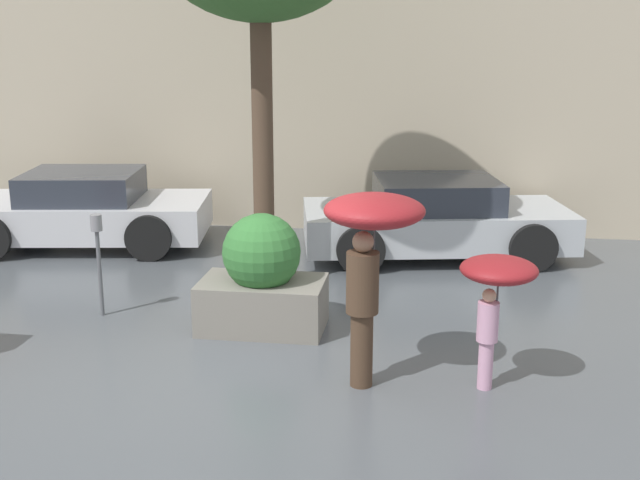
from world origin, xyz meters
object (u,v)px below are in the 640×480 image
(planter_box, at_px, (262,279))
(person_adult, at_px, (371,236))
(parking_meter, at_px, (98,244))
(parked_car_far, at_px, (84,210))
(parked_car_near, at_px, (436,219))
(person_child, at_px, (497,282))

(planter_box, distance_m, person_adult, 2.11)
(parking_meter, bearing_deg, parked_car_far, 117.14)
(parked_car_near, bearing_deg, parked_car_far, 80.93)
(person_child, bearing_deg, planter_box, 122.74)
(person_adult, relative_size, parking_meter, 1.50)
(person_child, xyz_separation_m, parked_car_near, (-0.59, 4.79, -0.51))
(planter_box, xyz_separation_m, parking_meter, (-2.07, 0.16, 0.31))
(parked_car_near, xyz_separation_m, parked_car_far, (-5.69, -0.20, -0.00))
(person_adult, relative_size, parked_car_far, 0.46)
(planter_box, relative_size, parked_car_far, 0.35)
(person_child, relative_size, parked_car_far, 0.32)
(planter_box, xyz_separation_m, person_child, (2.58, -1.25, 0.48))
(parked_car_near, bearing_deg, person_child, 175.98)
(planter_box, distance_m, parked_car_far, 4.98)
(person_child, height_order, parked_car_near, person_child)
(person_adult, height_order, parked_car_far, person_adult)
(parked_car_far, bearing_deg, person_child, -134.88)
(planter_box, xyz_separation_m, parked_car_far, (-3.70, 3.34, -0.03))
(person_child, bearing_deg, parking_meter, 131.79)
(parked_car_far, bearing_deg, planter_box, -140.76)
(person_adult, relative_size, parked_car_near, 0.44)
(person_adult, bearing_deg, planter_box, 87.44)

